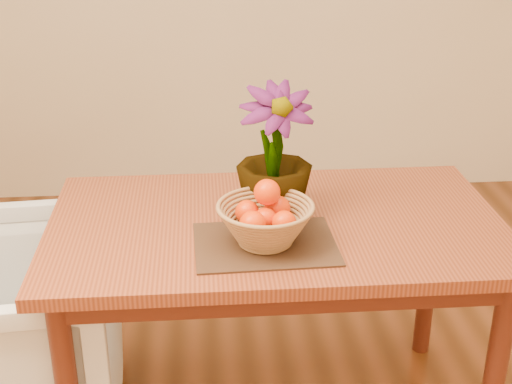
{
  "coord_description": "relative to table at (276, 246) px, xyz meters",
  "views": [
    {
      "loc": [
        -0.22,
        -1.66,
        1.72
      ],
      "look_at": [
        -0.07,
        0.2,
        0.89
      ],
      "focal_mm": 50.0,
      "sensor_mm": 36.0,
      "label": 1
    }
  ],
  "objects": [
    {
      "name": "armchair",
      "position": [
        -0.89,
        0.03,
        -0.28
      ],
      "size": [
        0.75,
        0.79,
        0.76
      ],
      "primitive_type": "imported",
      "rotation": [
        0.0,
        0.0,
        1.65
      ],
      "color": "gray",
      "rests_on": "floor"
    },
    {
      "name": "placemat",
      "position": [
        -0.05,
        -0.16,
        0.09
      ],
      "size": [
        0.41,
        0.32,
        0.01
      ],
      "primitive_type": "cube",
      "rotation": [
        0.0,
        0.0,
        0.03
      ],
      "color": "#3D2616",
      "rests_on": "table"
    },
    {
      "name": "orange_pile",
      "position": [
        -0.05,
        -0.15,
        0.19
      ],
      "size": [
        0.17,
        0.17,
        0.14
      ],
      "rotation": [
        0.0,
        0.0,
        0.28
      ],
      "color": "#FF3A04",
      "rests_on": "wicker_basket"
    },
    {
      "name": "wicker_basket",
      "position": [
        -0.05,
        -0.16,
        0.15
      ],
      "size": [
        0.28,
        0.28,
        0.11
      ],
      "color": "#A16B43",
      "rests_on": "placemat"
    },
    {
      "name": "potted_plant",
      "position": [
        -0.0,
        0.04,
        0.29
      ],
      "size": [
        0.25,
        0.25,
        0.41
      ],
      "primitive_type": "imported",
      "rotation": [
        0.0,
        0.0,
        0.08
      ],
      "color": "#193F12",
      "rests_on": "table"
    },
    {
      "name": "table",
      "position": [
        0.0,
        0.0,
        0.0
      ],
      "size": [
        1.4,
        0.8,
        0.75
      ],
      "color": "brown",
      "rests_on": "floor"
    }
  ]
}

